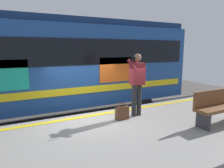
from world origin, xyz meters
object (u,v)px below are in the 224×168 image
at_px(bench, 218,106).
at_px(train_carriage, 57,62).
at_px(handbag, 122,112).
at_px(passenger, 137,79).

bearing_deg(bench, train_carriage, -57.62).
distance_m(handbag, bench, 2.51).
relative_size(passenger, bench, 1.23).
height_order(train_carriage, handbag, train_carriage).
distance_m(train_carriage, handbag, 3.70).
xyz_separation_m(handbag, bench, (-2.03, 1.45, 0.28)).
bearing_deg(bench, handbag, -35.60).
bearing_deg(handbag, passenger, -168.56).
relative_size(train_carriage, passenger, 5.80).
bearing_deg(passenger, bench, 133.39).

